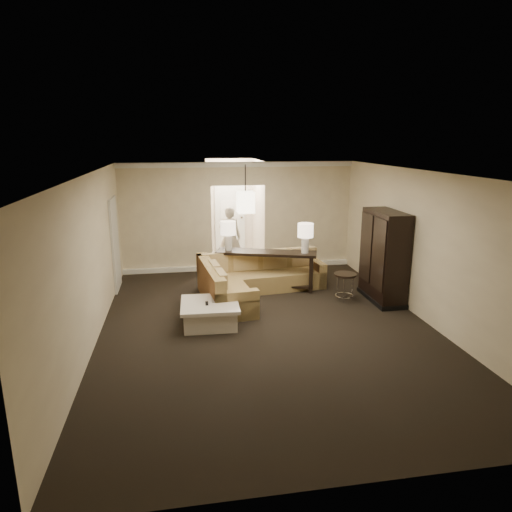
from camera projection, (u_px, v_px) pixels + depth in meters
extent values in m
plane|color=black|center=(268.00, 328.00, 8.37)|extent=(8.00, 8.00, 0.00)
cube|color=beige|center=(238.00, 217.00, 11.84)|extent=(6.00, 0.04, 2.80)
cube|color=beige|center=(352.00, 359.00, 4.20)|extent=(6.00, 0.04, 2.80)
cube|color=beige|center=(90.00, 261.00, 7.53)|extent=(0.04, 8.00, 2.80)
cube|color=beige|center=(426.00, 247.00, 8.51)|extent=(0.04, 8.00, 2.80)
cube|color=silver|center=(269.00, 173.00, 7.67)|extent=(6.00, 8.00, 0.02)
cube|color=white|center=(238.00, 165.00, 11.46)|extent=(6.00, 0.10, 0.12)
cube|color=white|center=(239.00, 267.00, 12.13)|extent=(6.00, 0.10, 0.12)
cube|color=silver|center=(115.00, 244.00, 10.30)|extent=(0.05, 0.90, 2.10)
cube|color=silver|center=(234.00, 259.00, 13.14)|extent=(1.40, 2.00, 0.01)
cube|color=beige|center=(209.00, 211.00, 12.68)|extent=(0.04, 2.00, 2.80)
cube|color=beige|center=(258.00, 210.00, 12.91)|extent=(0.04, 2.00, 2.80)
cube|color=beige|center=(230.00, 206.00, 13.75)|extent=(1.40, 0.04, 2.80)
cube|color=silver|center=(230.00, 217.00, 13.81)|extent=(0.90, 0.05, 2.10)
cube|color=brown|center=(262.00, 281.00, 10.47)|extent=(2.92, 1.16, 0.40)
cube|color=brown|center=(230.00, 301.00, 9.19)|extent=(0.99, 1.41, 0.40)
cube|color=brown|center=(258.00, 260.00, 10.66)|extent=(2.86, 0.53, 0.44)
cube|color=brown|center=(210.00, 275.00, 9.44)|extent=(0.47, 2.29, 0.44)
cube|color=brown|center=(316.00, 272.00, 10.80)|extent=(0.28, 0.87, 0.59)
cube|color=brown|center=(237.00, 306.00, 8.63)|extent=(0.87, 0.28, 0.59)
cube|color=tan|center=(215.00, 263.00, 10.33)|extent=(0.60, 0.21, 0.44)
cube|color=tan|center=(245.00, 260.00, 10.52)|extent=(0.60, 0.21, 0.44)
cube|color=tan|center=(274.00, 258.00, 10.71)|extent=(0.60, 0.21, 0.44)
cube|color=tan|center=(303.00, 256.00, 10.90)|extent=(0.60, 0.21, 0.44)
cube|color=tan|center=(215.00, 273.00, 9.56)|extent=(0.21, 0.58, 0.44)
cube|color=tan|center=(221.00, 282.00, 8.94)|extent=(0.21, 0.58, 0.44)
cube|color=silver|center=(210.00, 315.00, 8.49)|extent=(0.98, 0.98, 0.36)
cube|color=silver|center=(210.00, 304.00, 8.43)|extent=(1.09, 1.09, 0.06)
cube|color=black|center=(207.00, 303.00, 8.37)|extent=(0.06, 0.17, 0.02)
cube|color=beige|center=(218.00, 299.00, 8.60)|extent=(0.24, 0.32, 0.01)
cube|color=black|center=(266.00, 253.00, 10.37)|extent=(2.32, 1.21, 0.06)
cube|color=black|center=(222.00, 269.00, 10.63)|extent=(0.23, 0.47, 0.83)
cube|color=black|center=(311.00, 273.00, 10.33)|extent=(0.23, 0.47, 0.83)
cube|color=black|center=(266.00, 283.00, 10.55)|extent=(2.20, 1.13, 0.04)
cube|color=black|center=(384.00, 256.00, 9.58)|extent=(0.53, 1.28, 1.92)
cube|color=black|center=(379.00, 254.00, 9.20)|extent=(0.03, 0.57, 1.47)
cube|color=black|center=(366.00, 247.00, 9.81)|extent=(0.03, 0.57, 1.47)
cube|color=black|center=(381.00, 298.00, 9.81)|extent=(0.57, 1.34, 0.09)
cylinder|color=black|center=(345.00, 275.00, 9.65)|extent=(0.48, 0.48, 0.04)
torus|color=silver|center=(344.00, 295.00, 9.76)|extent=(0.39, 0.39, 0.03)
cylinder|color=silver|center=(353.00, 287.00, 9.77)|extent=(0.03, 0.03, 0.56)
cylinder|color=silver|center=(338.00, 286.00, 9.85)|extent=(0.03, 0.03, 0.56)
cylinder|color=silver|center=(344.00, 290.00, 9.55)|extent=(0.03, 0.03, 0.56)
cylinder|color=white|center=(228.00, 242.00, 10.45)|extent=(0.17, 0.17, 0.36)
cylinder|color=#FFE3BF|center=(228.00, 228.00, 10.36)|extent=(0.35, 0.35, 0.31)
cylinder|color=white|center=(305.00, 245.00, 10.19)|extent=(0.17, 0.17, 0.36)
cylinder|color=#FFE3BF|center=(306.00, 230.00, 10.10)|extent=(0.35, 0.35, 0.31)
cylinder|color=black|center=(245.00, 178.00, 10.32)|extent=(0.02, 0.02, 0.60)
cube|color=#FFF0C6|center=(246.00, 202.00, 10.46)|extent=(0.38, 0.38, 0.48)
imported|color=beige|center=(230.00, 233.00, 12.22)|extent=(0.76, 0.65, 1.80)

